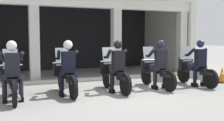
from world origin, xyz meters
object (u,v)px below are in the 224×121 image
at_px(police_officer_far_left, 12,66).
at_px(motorcycle_right, 155,72).
at_px(motorcycle_far_left, 12,81).
at_px(motorcycle_center, 114,75).
at_px(police_officer_right, 160,60).
at_px(police_officer_far_right, 200,59).
at_px(traffic_cone_flank, 222,75).
at_px(police_officer_left, 68,63).
at_px(motorcycle_far_right, 194,71).
at_px(police_officer_center, 118,62).
at_px(motorcycle_left, 66,77).

distance_m(police_officer_far_left, motorcycle_right, 4.55).
bearing_deg(motorcycle_far_left, police_officer_far_left, -87.69).
xyz_separation_m(motorcycle_center, police_officer_right, (1.50, -0.28, 0.44)).
xyz_separation_m(police_officer_far_right, traffic_cone_flank, (1.29, 0.27, -0.65)).
distance_m(police_officer_left, motorcycle_center, 1.58).
height_order(motorcycle_far_left, police_officer_left, police_officer_left).
bearing_deg(motorcycle_far_left, traffic_cone_flank, 2.46).
bearing_deg(motorcycle_far_right, police_officer_far_right, -86.14).
bearing_deg(police_officer_center, motorcycle_right, 8.58).
height_order(motorcycle_left, police_officer_right, police_officer_right).
relative_size(motorcycle_far_left, motorcycle_center, 1.00).
height_order(police_officer_far_left, police_officer_far_right, same).
bearing_deg(police_officer_center, police_officer_right, -2.08).
height_order(motorcycle_right, traffic_cone_flank, motorcycle_right).
height_order(police_officer_center, police_officer_right, same).
height_order(police_officer_far_left, police_officer_left, same).
distance_m(police_officer_center, motorcycle_right, 1.59).
height_order(police_officer_far_left, police_officer_center, same).
distance_m(police_officer_far_right, traffic_cone_flank, 1.47).
relative_size(police_officer_center, motorcycle_right, 0.78).
distance_m(police_officer_center, police_officer_right, 1.50).
height_order(police_officer_center, motorcycle_right, police_officer_center).
bearing_deg(police_officer_far_left, police_officer_far_right, 2.53).
distance_m(motorcycle_far_left, police_officer_far_right, 6.04).
xyz_separation_m(motorcycle_far_left, police_officer_center, (3.01, -0.18, 0.44)).
bearing_deg(police_officer_left, traffic_cone_flank, 1.31).
bearing_deg(police_officer_right, motorcycle_right, 93.09).
distance_m(police_officer_center, police_officer_far_right, 3.01).
bearing_deg(motorcycle_far_left, police_officer_right, 0.36).
distance_m(motorcycle_left, motorcycle_center, 1.51).
relative_size(police_officer_far_left, motorcycle_far_right, 0.78).
bearing_deg(police_officer_far_right, police_officer_center, -177.99).
xyz_separation_m(police_officer_far_left, police_officer_right, (4.51, 0.11, 0.00)).
xyz_separation_m(motorcycle_far_left, motorcycle_center, (3.01, 0.11, 0.00)).
relative_size(police_officer_far_left, police_officer_far_right, 1.00).
bearing_deg(motorcycle_far_right, motorcycle_right, 179.83).
height_order(police_officer_far_right, traffic_cone_flank, police_officer_far_right).
relative_size(motorcycle_far_left, traffic_cone_flank, 3.46).
relative_size(police_officer_center, motorcycle_far_right, 0.78).
distance_m(police_officer_left, traffic_cone_flank, 5.84).
distance_m(police_officer_far_left, police_officer_far_right, 6.02).
bearing_deg(police_officer_left, police_officer_right, -1.10).
relative_size(motorcycle_far_left, motorcycle_left, 1.00).
bearing_deg(motorcycle_center, police_officer_left, -174.97).
relative_size(motorcycle_center, motorcycle_right, 1.00).
bearing_deg(motorcycle_center, police_officer_far_left, -174.77).
distance_m(police_officer_far_left, motorcycle_far_right, 6.04).
bearing_deg(motorcycle_center, motorcycle_left, 174.28).
bearing_deg(police_officer_far_right, traffic_cone_flank, 16.04).
relative_size(police_officer_center, police_officer_far_right, 1.00).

